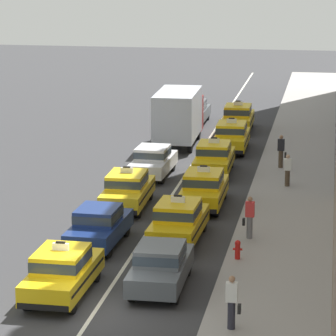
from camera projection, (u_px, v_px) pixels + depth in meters
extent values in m
plane|color=#353538|center=(95.00, 312.00, 31.47)|extent=(160.00, 160.00, 0.00)
cube|color=silver|center=(187.00, 172.00, 50.66)|extent=(0.14, 80.00, 0.01)
cube|color=#9E9993|center=(290.00, 200.00, 44.92)|extent=(4.00, 90.00, 0.15)
cylinder|color=black|center=(55.00, 270.00, 34.49)|extent=(0.25, 0.64, 0.64)
cylinder|color=black|center=(95.00, 273.00, 34.23)|extent=(0.25, 0.64, 0.64)
cylinder|color=black|center=(28.00, 301.00, 31.56)|extent=(0.25, 0.64, 0.64)
cylinder|color=black|center=(72.00, 304.00, 31.30)|extent=(0.25, 0.64, 0.64)
cube|color=yellow|center=(63.00, 277.00, 32.82)|extent=(1.85, 4.52, 0.70)
cube|color=black|center=(63.00, 275.00, 32.81)|extent=(1.86, 4.16, 0.10)
cube|color=yellow|center=(61.00, 259.00, 32.52)|extent=(1.62, 2.12, 0.64)
cube|color=#2D3842|center=(61.00, 259.00, 32.52)|extent=(1.64, 2.14, 0.35)
cube|color=white|center=(61.00, 247.00, 32.42)|extent=(0.56, 0.13, 0.24)
cube|color=black|center=(61.00, 242.00, 32.39)|extent=(0.32, 0.11, 0.06)
cube|color=black|center=(80.00, 263.00, 34.99)|extent=(1.71, 0.16, 0.20)
cube|color=black|center=(43.00, 307.00, 30.76)|extent=(1.71, 0.16, 0.20)
cylinder|color=black|center=(92.00, 226.00, 39.82)|extent=(0.26, 0.65, 0.64)
cylinder|color=black|center=(126.00, 228.00, 39.53)|extent=(0.26, 0.65, 0.64)
cylinder|color=black|center=(71.00, 247.00, 37.11)|extent=(0.26, 0.65, 0.64)
cylinder|color=black|center=(107.00, 250.00, 36.83)|extent=(0.26, 0.65, 0.64)
cube|color=navy|center=(99.00, 230.00, 38.25)|extent=(1.90, 4.35, 0.66)
cube|color=navy|center=(98.00, 215.00, 38.01)|extent=(1.62, 1.95, 0.60)
cube|color=#2D3842|center=(98.00, 215.00, 38.01)|extent=(1.64, 1.97, 0.33)
cylinder|color=black|center=(118.00, 192.00, 45.33)|extent=(0.25, 0.64, 0.64)
cylinder|color=black|center=(149.00, 193.00, 45.11)|extent=(0.25, 0.64, 0.64)
cylinder|color=black|center=(105.00, 209.00, 42.38)|extent=(0.25, 0.64, 0.64)
cylinder|color=black|center=(138.00, 211.00, 42.16)|extent=(0.25, 0.64, 0.64)
cube|color=yellow|center=(128.00, 193.00, 43.67)|extent=(1.89, 4.54, 0.70)
cube|color=black|center=(128.00, 192.00, 43.65)|extent=(1.91, 4.18, 0.10)
cube|color=yellow|center=(127.00, 180.00, 43.37)|extent=(1.64, 2.13, 0.64)
cube|color=#2D3842|center=(127.00, 180.00, 43.37)|extent=(1.66, 2.15, 0.35)
cube|color=white|center=(127.00, 170.00, 43.27)|extent=(0.56, 0.13, 0.24)
cube|color=black|center=(127.00, 167.00, 43.23)|extent=(0.32, 0.12, 0.06)
cube|color=black|center=(136.00, 187.00, 45.85)|extent=(1.71, 0.18, 0.20)
cube|color=black|center=(118.00, 212.00, 41.59)|extent=(1.71, 0.18, 0.20)
cylinder|color=black|center=(145.00, 164.00, 51.08)|extent=(0.26, 0.65, 0.64)
cylinder|color=black|center=(172.00, 165.00, 50.81)|extent=(0.26, 0.65, 0.64)
cylinder|color=black|center=(133.00, 176.00, 48.37)|extent=(0.26, 0.65, 0.64)
cylinder|color=black|center=(161.00, 177.00, 48.10)|extent=(0.26, 0.65, 0.64)
cube|color=silver|center=(153.00, 164.00, 49.51)|extent=(1.88, 4.35, 0.66)
cube|color=silver|center=(153.00, 153.00, 49.28)|extent=(1.61, 1.94, 0.60)
cube|color=#2D3842|center=(153.00, 153.00, 49.28)|extent=(1.63, 1.96, 0.33)
cylinder|color=black|center=(167.00, 133.00, 59.24)|extent=(0.26, 0.65, 0.64)
cylinder|color=black|center=(198.00, 134.00, 58.97)|extent=(0.26, 0.65, 0.64)
cylinder|color=black|center=(157.00, 146.00, 55.48)|extent=(0.26, 0.65, 0.64)
cylinder|color=black|center=(190.00, 147.00, 55.21)|extent=(0.26, 0.65, 0.64)
cube|color=maroon|center=(185.00, 114.00, 59.81)|extent=(2.15, 2.25, 2.10)
cube|color=#2D3842|center=(187.00, 106.00, 60.77)|extent=(1.93, 0.11, 0.76)
cube|color=#B2B7C1|center=(178.00, 114.00, 56.54)|extent=(2.43, 5.25, 2.70)
cylinder|color=black|center=(186.00, 115.00, 65.60)|extent=(0.24, 0.64, 0.64)
cylinder|color=black|center=(207.00, 115.00, 65.36)|extent=(0.24, 0.64, 0.64)
cylinder|color=black|center=(179.00, 122.00, 62.88)|extent=(0.24, 0.64, 0.64)
cylinder|color=black|center=(201.00, 123.00, 62.64)|extent=(0.24, 0.64, 0.64)
cube|color=#4C5156|center=(194.00, 114.00, 64.04)|extent=(1.76, 4.30, 0.66)
cube|color=#4C5156|center=(193.00, 105.00, 63.80)|extent=(1.56, 1.90, 0.60)
cube|color=#2D3842|center=(193.00, 105.00, 63.80)|extent=(1.58, 1.92, 0.33)
cylinder|color=black|center=(148.00, 265.00, 35.07)|extent=(0.25, 0.64, 0.64)
cylinder|color=black|center=(187.00, 267.00, 34.85)|extent=(0.25, 0.64, 0.64)
cylinder|color=black|center=(132.00, 292.00, 32.35)|extent=(0.25, 0.64, 0.64)
cylinder|color=black|center=(175.00, 295.00, 32.12)|extent=(0.25, 0.64, 0.64)
cube|color=#4C5156|center=(161.00, 270.00, 33.52)|extent=(1.80, 4.32, 0.66)
cube|color=#4C5156|center=(160.00, 254.00, 33.28)|extent=(1.58, 1.91, 0.60)
cube|color=#2D3842|center=(160.00, 254.00, 33.28)|extent=(1.60, 1.93, 0.33)
cylinder|color=black|center=(168.00, 222.00, 40.45)|extent=(0.26, 0.65, 0.64)
cylinder|color=black|center=(203.00, 224.00, 40.17)|extent=(0.26, 0.65, 0.64)
cylinder|color=black|center=(153.00, 244.00, 37.53)|extent=(0.26, 0.65, 0.64)
cylinder|color=black|center=(190.00, 246.00, 37.25)|extent=(0.26, 0.65, 0.64)
cube|color=yellow|center=(179.00, 225.00, 38.77)|extent=(1.91, 4.54, 0.70)
cube|color=black|center=(179.00, 224.00, 38.76)|extent=(1.92, 4.18, 0.10)
cube|color=yellow|center=(178.00, 210.00, 38.47)|extent=(1.65, 2.14, 0.64)
cube|color=#2D3842|center=(178.00, 210.00, 38.47)|extent=(1.67, 2.16, 0.35)
cube|color=white|center=(178.00, 199.00, 38.37)|extent=(0.56, 0.13, 0.24)
cube|color=black|center=(178.00, 196.00, 38.34)|extent=(0.32, 0.12, 0.06)
cube|color=black|center=(188.00, 216.00, 40.94)|extent=(1.71, 0.18, 0.20)
cube|color=black|center=(168.00, 248.00, 36.72)|extent=(1.71, 0.18, 0.20)
cylinder|color=black|center=(192.00, 191.00, 45.52)|extent=(0.24, 0.64, 0.64)
cylinder|color=black|center=(224.00, 192.00, 45.28)|extent=(0.24, 0.64, 0.64)
cylinder|color=black|center=(183.00, 208.00, 42.58)|extent=(0.24, 0.64, 0.64)
cylinder|color=black|center=(216.00, 209.00, 42.34)|extent=(0.24, 0.64, 0.64)
cube|color=yellow|center=(204.00, 192.00, 43.85)|extent=(1.83, 4.51, 0.70)
cube|color=black|center=(204.00, 191.00, 43.84)|extent=(1.85, 4.15, 0.10)
cube|color=yellow|center=(204.00, 179.00, 43.56)|extent=(1.61, 2.11, 0.64)
cube|color=#2D3842|center=(204.00, 179.00, 43.56)|extent=(1.63, 2.13, 0.35)
cube|color=white|center=(204.00, 169.00, 43.46)|extent=(0.56, 0.12, 0.24)
cube|color=black|center=(204.00, 166.00, 43.42)|extent=(0.32, 0.11, 0.06)
cube|color=black|center=(210.00, 186.00, 46.03)|extent=(1.71, 0.15, 0.20)
cube|color=black|center=(197.00, 211.00, 41.79)|extent=(1.71, 0.15, 0.20)
cylinder|color=black|center=(203.00, 161.00, 51.76)|extent=(0.25, 0.64, 0.64)
cylinder|color=black|center=(231.00, 162.00, 51.54)|extent=(0.25, 0.64, 0.64)
cylinder|color=black|center=(196.00, 174.00, 48.82)|extent=(0.25, 0.64, 0.64)
cylinder|color=black|center=(225.00, 175.00, 48.60)|extent=(0.25, 0.64, 0.64)
cube|color=yellow|center=(214.00, 161.00, 50.10)|extent=(1.89, 4.53, 0.70)
cube|color=black|center=(214.00, 160.00, 50.09)|extent=(1.90, 4.17, 0.10)
cube|color=yellow|center=(214.00, 149.00, 49.80)|extent=(1.64, 2.13, 0.64)
cube|color=#2D3842|center=(214.00, 149.00, 49.80)|extent=(1.66, 2.15, 0.35)
cube|color=white|center=(214.00, 141.00, 49.70)|extent=(0.56, 0.13, 0.24)
cube|color=black|center=(214.00, 138.00, 49.67)|extent=(0.32, 0.12, 0.06)
cube|color=black|center=(218.00, 157.00, 52.28)|extent=(1.71, 0.17, 0.20)
cube|color=black|center=(209.00, 176.00, 48.03)|extent=(1.71, 0.17, 0.20)
cylinder|color=black|center=(221.00, 140.00, 57.26)|extent=(0.25, 0.64, 0.64)
cylinder|color=black|center=(246.00, 141.00, 57.03)|extent=(0.25, 0.64, 0.64)
cylinder|color=black|center=(216.00, 151.00, 54.31)|extent=(0.25, 0.64, 0.64)
cylinder|color=black|center=(242.00, 151.00, 54.09)|extent=(0.25, 0.64, 0.64)
cube|color=yellow|center=(232.00, 139.00, 55.59)|extent=(1.87, 4.53, 0.70)
cube|color=black|center=(232.00, 139.00, 55.58)|extent=(1.88, 4.17, 0.10)
cube|color=yellow|center=(231.00, 129.00, 55.30)|extent=(1.63, 2.12, 0.64)
cube|color=#2D3842|center=(231.00, 129.00, 55.30)|extent=(1.65, 2.14, 0.35)
cube|color=white|center=(232.00, 121.00, 55.20)|extent=(0.56, 0.13, 0.24)
cube|color=black|center=(232.00, 118.00, 55.16)|extent=(0.32, 0.11, 0.06)
cube|color=black|center=(235.00, 136.00, 57.78)|extent=(1.71, 0.17, 0.20)
cube|color=black|center=(228.00, 152.00, 53.52)|extent=(1.71, 0.17, 0.20)
cylinder|color=black|center=(228.00, 121.00, 63.25)|extent=(0.25, 0.64, 0.64)
cylinder|color=black|center=(251.00, 122.00, 63.03)|extent=(0.25, 0.64, 0.64)
cylinder|color=black|center=(224.00, 130.00, 60.31)|extent=(0.25, 0.64, 0.64)
cylinder|color=black|center=(248.00, 130.00, 60.09)|extent=(0.25, 0.64, 0.64)
cube|color=yellow|center=(238.00, 120.00, 61.59)|extent=(1.88, 4.53, 0.70)
cube|color=black|center=(238.00, 119.00, 61.58)|extent=(1.90, 4.17, 0.10)
cube|color=yellow|center=(238.00, 110.00, 61.29)|extent=(1.64, 2.13, 0.64)
cube|color=#2D3842|center=(238.00, 110.00, 61.29)|extent=(1.66, 2.15, 0.35)
cube|color=white|center=(238.00, 103.00, 61.19)|extent=(0.56, 0.13, 0.24)
cube|color=black|center=(238.00, 101.00, 61.16)|extent=(0.32, 0.12, 0.06)
cube|color=black|center=(241.00, 118.00, 63.77)|extent=(1.71, 0.17, 0.20)
cube|color=black|center=(235.00, 131.00, 59.52)|extent=(1.71, 0.17, 0.20)
cylinder|color=#23232D|center=(231.00, 315.00, 29.63)|extent=(0.24, 0.24, 0.88)
cube|color=silver|center=(232.00, 292.00, 29.46)|extent=(0.36, 0.22, 0.62)
sphere|color=#9E7051|center=(232.00, 279.00, 29.37)|extent=(0.20, 0.20, 0.20)
cube|color=black|center=(239.00, 309.00, 29.54)|extent=(0.10, 0.20, 0.28)
cylinder|color=#473828|center=(287.00, 178.00, 47.04)|extent=(0.24, 0.24, 0.78)
cube|color=silver|center=(288.00, 165.00, 46.89)|extent=(0.36, 0.22, 0.57)
sphere|color=tan|center=(288.00, 157.00, 46.79)|extent=(0.20, 0.20, 0.20)
cylinder|color=#473828|center=(281.00, 159.00, 50.87)|extent=(0.24, 0.24, 0.91)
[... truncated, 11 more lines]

